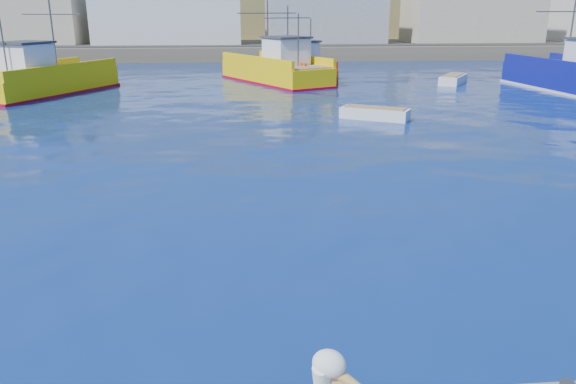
{
  "coord_description": "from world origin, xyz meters",
  "views": [
    {
      "loc": [
        -1.45,
        -9.63,
        5.71
      ],
      "look_at": [
        -0.22,
        4.41,
        1.15
      ],
      "focal_mm": 35.0,
      "sensor_mm": 36.0,
      "label": 1
    }
  ],
  "objects_px": {
    "trawler_yellow_a": "(44,79)",
    "skiff_mid": "(375,114)",
    "trawler_yellow_b": "(277,70)",
    "skiff_far": "(453,80)",
    "boat_orange": "(295,68)"
  },
  "relations": [
    {
      "from": "trawler_yellow_b",
      "to": "skiff_far",
      "type": "bearing_deg",
      "value": -7.83
    },
    {
      "from": "trawler_yellow_b",
      "to": "skiff_far",
      "type": "distance_m",
      "value": 14.46
    },
    {
      "from": "trawler_yellow_a",
      "to": "boat_orange",
      "type": "height_order",
      "value": "trawler_yellow_a"
    },
    {
      "from": "trawler_yellow_a",
      "to": "trawler_yellow_b",
      "type": "bearing_deg",
      "value": 17.46
    },
    {
      "from": "boat_orange",
      "to": "skiff_far",
      "type": "distance_m",
      "value": 13.1
    },
    {
      "from": "trawler_yellow_a",
      "to": "trawler_yellow_b",
      "type": "relative_size",
      "value": 0.97
    },
    {
      "from": "trawler_yellow_a",
      "to": "trawler_yellow_b",
      "type": "xyz_separation_m",
      "value": [
        16.96,
        5.33,
        0.02
      ]
    },
    {
      "from": "trawler_yellow_a",
      "to": "boat_orange",
      "type": "distance_m",
      "value": 19.66
    },
    {
      "from": "trawler_yellow_a",
      "to": "skiff_mid",
      "type": "height_order",
      "value": "trawler_yellow_a"
    },
    {
      "from": "boat_orange",
      "to": "trawler_yellow_a",
      "type": "bearing_deg",
      "value": -160.74
    },
    {
      "from": "skiff_mid",
      "to": "skiff_far",
      "type": "distance_m",
      "value": 17.95
    },
    {
      "from": "trawler_yellow_b",
      "to": "boat_orange",
      "type": "height_order",
      "value": "trawler_yellow_b"
    },
    {
      "from": "trawler_yellow_a",
      "to": "trawler_yellow_b",
      "type": "height_order",
      "value": "trawler_yellow_b"
    },
    {
      "from": "trawler_yellow_b",
      "to": "skiff_mid",
      "type": "bearing_deg",
      "value": -75.83
    },
    {
      "from": "trawler_yellow_b",
      "to": "boat_orange",
      "type": "distance_m",
      "value": 1.98
    }
  ]
}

